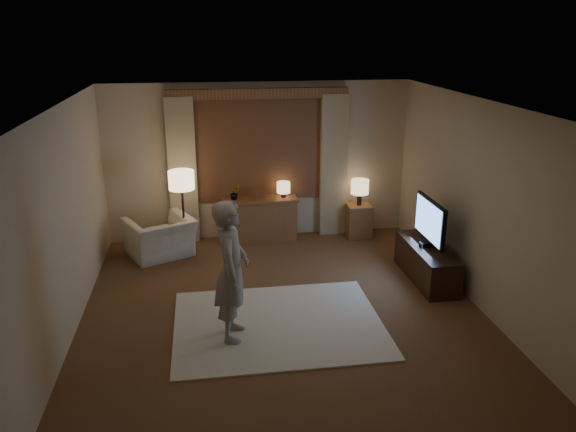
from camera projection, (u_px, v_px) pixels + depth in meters
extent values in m
cube|color=brown|center=(283.00, 311.00, 7.15)|extent=(5.00, 5.50, 0.02)
cube|color=silver|center=(282.00, 103.00, 6.30)|extent=(5.00, 5.50, 0.02)
cube|color=beige|center=(259.00, 161.00, 9.31)|extent=(5.00, 0.02, 2.60)
cube|color=beige|center=(335.00, 331.00, 4.14)|extent=(5.00, 0.02, 2.60)
cube|color=beige|center=(64.00, 224.00, 6.37)|extent=(0.02, 5.50, 2.60)
cube|color=beige|center=(479.00, 204.00, 7.09)|extent=(0.02, 5.50, 2.60)
cube|color=black|center=(259.00, 147.00, 9.20)|extent=(2.00, 0.01, 1.70)
cube|color=brown|center=(259.00, 147.00, 9.19)|extent=(2.08, 0.04, 1.78)
cube|color=tan|center=(183.00, 172.00, 9.06)|extent=(0.45, 0.12, 2.40)
cube|color=tan|center=(334.00, 166.00, 9.42)|extent=(0.45, 0.12, 2.40)
cube|color=brown|center=(258.00, 94.00, 8.86)|extent=(2.90, 0.14, 0.16)
cube|color=beige|center=(278.00, 324.00, 6.80)|extent=(2.50, 2.00, 0.02)
cube|color=brown|center=(260.00, 221.00, 9.37)|extent=(1.20, 0.40, 0.70)
cube|color=brown|center=(259.00, 195.00, 9.22)|extent=(0.16, 0.02, 0.20)
imported|color=#999999|center=(235.00, 193.00, 9.15)|extent=(0.16, 0.13, 0.30)
cylinder|color=black|center=(283.00, 196.00, 9.29)|extent=(0.08, 0.08, 0.12)
cylinder|color=#FFCE99|center=(283.00, 187.00, 9.25)|extent=(0.22, 0.22, 0.18)
cylinder|color=black|center=(186.00, 253.00, 8.93)|extent=(0.29, 0.29, 0.03)
cylinder|color=black|center=(184.00, 222.00, 8.76)|extent=(0.04, 0.04, 1.07)
cylinder|color=#FFCE99|center=(181.00, 180.00, 8.54)|extent=(0.39, 0.39, 0.29)
imported|color=beige|center=(160.00, 238.00, 8.73)|extent=(1.22, 1.17, 0.62)
cube|color=brown|center=(358.00, 220.00, 9.59)|extent=(0.40, 0.40, 0.56)
cylinder|color=black|center=(359.00, 199.00, 9.46)|extent=(0.08, 0.08, 0.20)
cylinder|color=#FFCE99|center=(360.00, 187.00, 9.39)|extent=(0.30, 0.30, 0.24)
cube|color=black|center=(426.00, 263.00, 7.94)|extent=(0.45, 1.40, 0.50)
cube|color=black|center=(428.00, 245.00, 7.85)|extent=(0.23, 0.11, 0.06)
cube|color=black|center=(430.00, 220.00, 7.74)|extent=(0.05, 0.95, 0.58)
cube|color=#5690EA|center=(428.00, 220.00, 7.73)|extent=(0.00, 0.88, 0.52)
imported|color=#B1ADA4|center=(232.00, 271.00, 6.27)|extent=(0.48, 0.65, 1.64)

